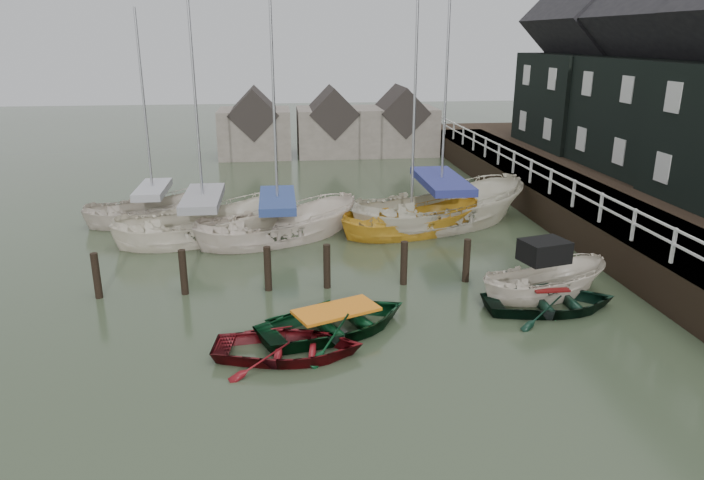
{
  "coord_description": "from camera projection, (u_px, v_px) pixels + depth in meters",
  "views": [
    {
      "loc": [
        -2.55,
        -14.96,
        7.39
      ],
      "look_at": [
        -0.38,
        3.36,
        1.4
      ],
      "focal_mm": 32.0,
      "sensor_mm": 36.0,
      "label": 1
    }
  ],
  "objects": [
    {
      "name": "rowboat_green",
      "position": [
        337.0,
        332.0,
        16.49
      ],
      "size": [
        5.02,
        4.38,
        0.87
      ],
      "primitive_type": "imported",
      "rotation": [
        0.0,
        0.0,
        1.96
      ],
      "color": "black",
      "rests_on": "ground"
    },
    {
      "name": "sailboat_b",
      "position": [
        279.0,
        237.0,
        24.05
      ],
      "size": [
        7.08,
        4.89,
        11.17
      ],
      "rotation": [
        0.0,
        0.0,
        1.97
      ],
      "color": "beige",
      "rests_on": "ground"
    },
    {
      "name": "sailboat_e",
      "position": [
        156.0,
        219.0,
        26.47
      ],
      "size": [
        6.11,
        4.15,
        9.58
      ],
      "rotation": [
        0.0,
        0.0,
        1.96
      ],
      "color": "beige",
      "rests_on": "ground"
    },
    {
      "name": "motorboat",
      "position": [
        543.0,
        293.0,
        18.74
      ],
      "size": [
        4.43,
        2.53,
        2.49
      ],
      "rotation": [
        0.0,
        0.0,
        1.81
      ],
      "color": "beige",
      "rests_on": "ground"
    },
    {
      "name": "sailboat_d",
      "position": [
        440.0,
        224.0,
        25.8
      ],
      "size": [
        8.76,
        5.82,
        13.47
      ],
      "rotation": [
        0.0,
        0.0,
        1.94
      ],
      "color": "beige",
      "rests_on": "ground"
    },
    {
      "name": "rowboat_red",
      "position": [
        289.0,
        356.0,
        15.25
      ],
      "size": [
        3.89,
        2.98,
        0.75
      ],
      "primitive_type": "imported",
      "rotation": [
        0.0,
        0.0,
        1.46
      ],
      "color": "#5D0D12",
      "rests_on": "ground"
    },
    {
      "name": "land_strip",
      "position": [
        678.0,
        212.0,
        27.82
      ],
      "size": [
        14.0,
        38.0,
        1.5
      ],
      "primitive_type": "cube",
      "color": "black",
      "rests_on": "ground"
    },
    {
      "name": "far_sheds",
      "position": [
        330.0,
        126.0,
        40.78
      ],
      "size": [
        14.0,
        4.08,
        4.39
      ],
      "color": "#665B51",
      "rests_on": "ground"
    },
    {
      "name": "rowboat_dkgreen",
      "position": [
        550.0,
        310.0,
        17.83
      ],
      "size": [
        3.86,
        2.8,
        0.79
      ],
      "primitive_type": "imported",
      "rotation": [
        0.0,
        0.0,
        1.55
      ],
      "color": "black",
      "rests_on": "ground"
    },
    {
      "name": "pier",
      "position": [
        561.0,
        200.0,
        26.99
      ],
      "size": [
        3.04,
        32.0,
        2.7
      ],
      "color": "black",
      "rests_on": "ground"
    },
    {
      "name": "sailboat_c",
      "position": [
        411.0,
        233.0,
        24.78
      ],
      "size": [
        6.18,
        3.47,
        10.17
      ],
      "rotation": [
        0.0,
        0.0,
        1.8
      ],
      "color": "gold",
      "rests_on": "ground"
    },
    {
      "name": "sailboat_a",
      "position": [
        206.0,
        237.0,
        24.14
      ],
      "size": [
        7.36,
        4.85,
        10.84
      ],
      "rotation": [
        0.0,
        0.0,
        1.93
      ],
      "color": "beige",
      "rests_on": "ground"
    },
    {
      "name": "ground",
      "position": [
        381.0,
        328.0,
        16.7
      ],
      "size": [
        120.0,
        120.0,
        0.0
      ],
      "primitive_type": "plane",
      "color": "#2C3924",
      "rests_on": "ground"
    },
    {
      "name": "mooring_pilings",
      "position": [
        330.0,
        272.0,
        19.26
      ],
      "size": [
        13.72,
        0.22,
        1.8
      ],
      "color": "black",
      "rests_on": "ground"
    }
  ]
}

